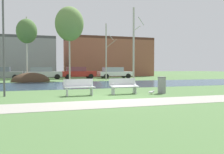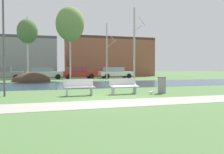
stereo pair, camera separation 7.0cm
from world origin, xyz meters
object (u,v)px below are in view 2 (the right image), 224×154
object	(u,v)px
bench_right	(124,86)
parked_sedan_second_silver	(44,73)
seagull	(151,92)
parked_wagon_fourth_white	(115,72)
trash_bin	(162,85)
bench_left	(79,87)
streetlamp	(3,20)
parked_hatch_third_red	(79,73)
parked_van_nearest_grey	(2,73)

from	to	relation	value
bench_right	parked_sedan_second_silver	xyz separation A→B (m)	(-3.55, 18.94, 0.33)
bench_right	seagull	xyz separation A→B (m)	(1.36, -0.71, -0.34)
parked_sedan_second_silver	parked_wagon_fourth_white	xyz separation A→B (m)	(9.36, -0.05, -0.01)
trash_bin	seagull	distance (m)	0.99
bench_left	streetlamp	size ratio (longest dim) A/B	0.28
seagull	parked_hatch_third_red	size ratio (longest dim) A/B	0.09
streetlamp	parked_sedan_second_silver	size ratio (longest dim) A/B	1.28
trash_bin	parked_van_nearest_grey	size ratio (longest dim) A/B	0.20
parked_sedan_second_silver	seagull	bearing A→B (deg)	-75.96
bench_right	parked_hatch_third_red	xyz separation A→B (m)	(0.76, 18.91, 0.34)
parked_van_nearest_grey	seagull	bearing A→B (deg)	-63.36
parked_wagon_fourth_white	parked_hatch_third_red	bearing A→B (deg)	179.78
trash_bin	parked_van_nearest_grey	world-z (taller)	parked_van_nearest_grey
seagull	parked_van_nearest_grey	world-z (taller)	parked_van_nearest_grey
bench_right	streetlamp	size ratio (longest dim) A/B	0.28
bench_left	trash_bin	bearing A→B (deg)	-4.18
bench_left	parked_hatch_third_red	size ratio (longest dim) A/B	0.37
bench_right	parked_hatch_third_red	distance (m)	18.93
trash_bin	bench_left	bearing A→B (deg)	175.82
bench_left	parked_van_nearest_grey	bearing A→B (deg)	107.51
seagull	parked_wagon_fourth_white	size ratio (longest dim) A/B	0.08
bench_right	parked_hatch_third_red	world-z (taller)	parked_hatch_third_red
trash_bin	seagull	world-z (taller)	trash_bin
parked_van_nearest_grey	parked_hatch_third_red	xyz separation A→B (m)	(9.23, 0.04, 0.00)
streetlamp	parked_sedan_second_silver	world-z (taller)	streetlamp
seagull	parked_sedan_second_silver	world-z (taller)	parked_sedan_second_silver
seagull	streetlamp	world-z (taller)	streetlamp
parked_van_nearest_grey	parked_sedan_second_silver	size ratio (longest dim) A/B	1.04
parked_sedan_second_silver	parked_hatch_third_red	bearing A→B (deg)	-0.36
bench_left	seagull	world-z (taller)	bench_left
parked_wagon_fourth_white	trash_bin	bearing A→B (deg)	-100.62
seagull	parked_sedan_second_silver	size ratio (longest dim) A/B	0.08
trash_bin	streetlamp	bearing A→B (deg)	172.43
streetlamp	parked_hatch_third_red	world-z (taller)	streetlamp
bench_right	trash_bin	world-z (taller)	trash_bin
bench_right	trash_bin	xyz separation A→B (m)	(2.20, -0.34, 0.02)
bench_left	streetlamp	distance (m)	5.10
trash_bin	parked_van_nearest_grey	distance (m)	21.98
streetlamp	parked_hatch_third_red	bearing A→B (deg)	68.94
seagull	parked_sedan_second_silver	bearing A→B (deg)	104.04
trash_bin	parked_hatch_third_red	bearing A→B (deg)	94.27
bench_left	parked_sedan_second_silver	xyz separation A→B (m)	(-1.04, 18.94, 0.33)
parked_van_nearest_grey	parked_hatch_third_red	distance (m)	9.23
bench_left	bench_right	size ratio (longest dim) A/B	1.00
parked_van_nearest_grey	parked_wagon_fourth_white	bearing A→B (deg)	0.07
parked_hatch_third_red	bench_right	bearing A→B (deg)	-92.31
seagull	parked_hatch_third_red	distance (m)	19.64
seagull	parked_hatch_third_red	bearing A→B (deg)	91.75
trash_bin	streetlamp	distance (m)	9.15
bench_right	streetlamp	distance (m)	7.14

